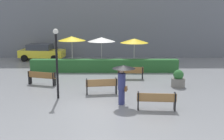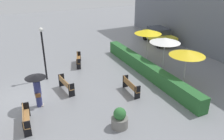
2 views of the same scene
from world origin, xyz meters
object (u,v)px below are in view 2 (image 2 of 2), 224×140
object	(u,v)px
lamp_post	(43,48)
planter_pot	(120,119)
patio_umbrella_yellow	(148,31)
bench_mid_center	(66,84)
bench_far_left	(78,59)
bench_back_row	(131,86)
bench_near_right	(26,117)
pedestrian_with_umbrella	(37,85)
parked_car	(159,35)
patio_umbrella_white	(165,40)
patio_umbrella_yellow_far	(187,53)

from	to	relation	value
lamp_post	planter_pot	bearing A→B (deg)	18.21
patio_umbrella_yellow	bench_mid_center	bearing A→B (deg)	-70.64
bench_far_left	bench_back_row	distance (m)	5.98
planter_pot	lamp_post	size ratio (longest dim) A/B	0.29
lamp_post	patio_umbrella_yellow	world-z (taller)	lamp_post
bench_near_right	planter_pot	distance (m)	4.63
bench_far_left	patio_umbrella_yellow	xyz separation A→B (m)	(1.16, 5.73, 1.91)
planter_pot	bench_mid_center	bearing A→B (deg)	-162.23
pedestrian_with_umbrella	parked_car	distance (m)	15.13
patio_umbrella_white	planter_pot	bearing A→B (deg)	-51.23
bench_back_row	patio_umbrella_yellow_far	size ratio (longest dim) A/B	0.72
lamp_post	patio_umbrella_yellow_far	xyz separation A→B (m)	(4.70, 8.20, -0.01)
lamp_post	patio_umbrella_yellow	distance (m)	8.55
bench_far_left	patio_umbrella_white	xyz separation A→B (m)	(3.61, 5.64, 1.84)
bench_far_left	bench_back_row	bearing A→B (deg)	15.82
bench_back_row	parked_car	bearing A→B (deg)	136.07
bench_far_left	patio_umbrella_yellow	world-z (taller)	patio_umbrella_yellow
bench_mid_center	bench_near_right	world-z (taller)	bench_mid_center
bench_near_right	patio_umbrella_white	size ratio (longest dim) A/B	0.73
bench_back_row	bench_mid_center	bearing A→B (deg)	-117.23
pedestrian_with_umbrella	bench_far_left	bearing A→B (deg)	142.51
patio_umbrella_yellow_far	planter_pot	bearing A→B (deg)	-68.96
bench_mid_center	parked_car	bearing A→B (deg)	118.50
pedestrian_with_umbrella	bench_mid_center	bearing A→B (deg)	121.47
bench_mid_center	pedestrian_with_umbrella	xyz separation A→B (m)	(1.11, -1.82, 0.85)
pedestrian_with_umbrella	patio_umbrella_yellow	distance (m)	10.36
bench_far_left	parked_car	bearing A→B (deg)	103.85
patio_umbrella_yellow_far	bench_mid_center	bearing A→B (deg)	-107.94
bench_near_right	bench_back_row	size ratio (longest dim) A/B	1.04
bench_far_left	planter_pot	world-z (taller)	planter_pot
patio_umbrella_yellow	lamp_post	bearing A→B (deg)	-87.22
bench_mid_center	bench_far_left	bearing A→B (deg)	152.61
bench_back_row	patio_umbrella_yellow_far	bearing A→B (deg)	82.09
bench_mid_center	patio_umbrella_yellow	size ratio (longest dim) A/B	0.69
parked_car	planter_pot	bearing A→B (deg)	-42.40
bench_far_left	bench_near_right	bearing A→B (deg)	-35.62
bench_back_row	patio_umbrella_white	world-z (taller)	patio_umbrella_white
pedestrian_with_umbrella	patio_umbrella_yellow	size ratio (longest dim) A/B	0.77
bench_mid_center	patio_umbrella_yellow	bearing A→B (deg)	109.36
pedestrian_with_umbrella	lamp_post	world-z (taller)	lamp_post
bench_mid_center	patio_umbrella_white	bearing A→B (deg)	92.05
bench_back_row	planter_pot	distance (m)	3.52
lamp_post	parked_car	distance (m)	12.90
bench_far_left	patio_umbrella_white	bearing A→B (deg)	57.39
patio_umbrella_yellow	planter_pot	bearing A→B (deg)	-40.22
bench_mid_center	patio_umbrella_yellow_far	world-z (taller)	patio_umbrella_yellow_far
bench_far_left	parked_car	distance (m)	9.69
patio_umbrella_yellow	parked_car	size ratio (longest dim) A/B	0.60
planter_pot	bench_far_left	bearing A→B (deg)	176.56
patio_umbrella_white	pedestrian_with_umbrella	bearing A→B (deg)	-81.66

